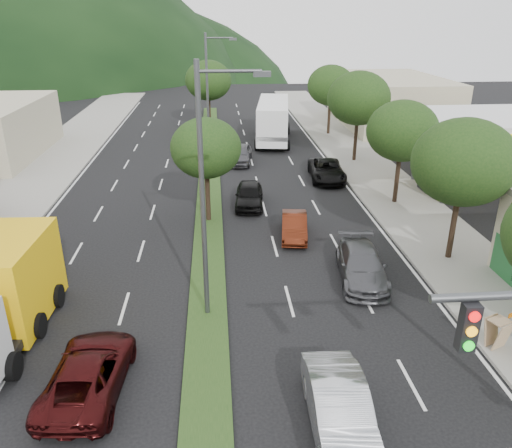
{
  "coord_description": "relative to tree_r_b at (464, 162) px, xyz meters",
  "views": [
    {
      "loc": [
        0.56,
        -9.52,
        11.4
      ],
      "look_at": [
        2.25,
        11.03,
        2.67
      ],
      "focal_mm": 35.0,
      "sensor_mm": 36.0,
      "label": 1
    }
  ],
  "objects": [
    {
      "name": "sidewalk_right",
      "position": [
        0.5,
        13.0,
        -4.96
      ],
      "size": [
        5.0,
        90.0,
        0.15
      ],
      "primitive_type": "cube",
      "color": "gray",
      "rests_on": "ground"
    },
    {
      "name": "sidewalk_left",
      "position": [
        -25.0,
        13.0,
        -4.96
      ],
      "size": [
        6.0,
        90.0,
        0.15
      ],
      "primitive_type": "cube",
      "color": "gray",
      "rests_on": "ground"
    },
    {
      "name": "median",
      "position": [
        -12.0,
        16.0,
        -4.98
      ],
      "size": [
        1.6,
        56.0,
        0.12
      ],
      "primitive_type": "cube",
      "color": "#1A3513",
      "rests_on": "ground"
    },
    {
      "name": "gas_canopy",
      "position": [
        7.0,
        10.0,
        -0.39
      ],
      "size": [
        12.2,
        8.2,
        5.25
      ],
      "color": "silver",
      "rests_on": "ground"
    },
    {
      "name": "bldg_right_far",
      "position": [
        7.5,
        32.0,
        -2.44
      ],
      "size": [
        10.0,
        16.0,
        5.2
      ],
      "primitive_type": "cube",
      "color": "#C2B69A",
      "rests_on": "ground"
    },
    {
      "name": "tree_r_b",
      "position": [
        0.0,
        0.0,
        0.0
      ],
      "size": [
        4.8,
        4.8,
        6.94
      ],
      "color": "black",
      "rests_on": "sidewalk_right"
    },
    {
      "name": "tree_r_c",
      "position": [
        0.0,
        8.0,
        -0.29
      ],
      "size": [
        4.4,
        4.4,
        6.48
      ],
      "color": "black",
      "rests_on": "sidewalk_right"
    },
    {
      "name": "tree_r_d",
      "position": [
        0.0,
        18.0,
        0.14
      ],
      "size": [
        5.0,
        5.0,
        7.17
      ],
      "color": "black",
      "rests_on": "sidewalk_right"
    },
    {
      "name": "tree_r_e",
      "position": [
        0.0,
        28.0,
        -0.14
      ],
      "size": [
        4.6,
        4.6,
        6.71
      ],
      "color": "black",
      "rests_on": "sidewalk_right"
    },
    {
      "name": "tree_med_near",
      "position": [
        -12.0,
        6.0,
        -0.61
      ],
      "size": [
        4.0,
        4.0,
        6.02
      ],
      "color": "black",
      "rests_on": "median"
    },
    {
      "name": "tree_med_far",
      "position": [
        -12.0,
        32.0,
        -0.03
      ],
      "size": [
        4.8,
        4.8,
        6.94
      ],
      "color": "black",
      "rests_on": "median"
    },
    {
      "name": "streetlight_near",
      "position": [
        -11.79,
        -4.0,
        0.55
      ],
      "size": [
        2.6,
        0.25,
        10.0
      ],
      "color": "#47494C",
      "rests_on": "ground"
    },
    {
      "name": "streetlight_mid",
      "position": [
        -11.79,
        21.0,
        0.55
      ],
      "size": [
        2.6,
        0.25,
        10.0
      ],
      "color": "#47494C",
      "rests_on": "ground"
    },
    {
      "name": "sedan_silver",
      "position": [
        -8.1,
        -10.52,
        -4.26
      ],
      "size": [
        1.75,
        4.74,
        1.55
      ],
      "primitive_type": "imported",
      "rotation": [
        0.0,
        0.0,
        -0.02
      ],
      "color": "#B1B4B9",
      "rests_on": "ground"
    },
    {
      "name": "suv_maroon",
      "position": [
        -15.78,
        -8.16,
        -4.35
      ],
      "size": [
        2.65,
        5.11,
        1.38
      ],
      "primitive_type": "imported",
      "rotation": [
        0.0,
        0.0,
        3.07
      ],
      "color": "black",
      "rests_on": "ground"
    },
    {
      "name": "car_queue_a",
      "position": [
        -9.42,
        8.36,
        -4.3
      ],
      "size": [
        2.1,
        4.44,
        1.47
      ],
      "primitive_type": "imported",
      "rotation": [
        0.0,
        0.0,
        -0.09
      ],
      "color": "black",
      "rests_on": "ground"
    },
    {
      "name": "car_queue_b",
      "position": [
        -4.93,
        -1.64,
        -4.31
      ],
      "size": [
        2.64,
        5.2,
        1.45
      ],
      "primitive_type": "imported",
      "rotation": [
        0.0,
        0.0,
        -0.13
      ],
      "color": "#4B4B50",
      "rests_on": "ground"
    },
    {
      "name": "car_queue_c",
      "position": [
        -7.29,
        3.36,
        -4.4
      ],
      "size": [
        1.85,
        4.0,
        1.27
      ],
      "primitive_type": "imported",
      "rotation": [
        0.0,
        0.0,
        -0.14
      ],
      "color": "#4C1A0C",
      "rests_on": "ground"
    },
    {
      "name": "car_queue_d",
      "position": [
        -3.33,
        13.36,
        -4.32
      ],
      "size": [
        2.75,
        5.32,
        1.43
      ],
      "primitive_type": "imported",
      "rotation": [
        0.0,
        0.0,
        -0.07
      ],
      "color": "black",
      "rests_on": "ground"
    },
    {
      "name": "car_queue_e",
      "position": [
        -9.47,
        18.36,
        -4.28
      ],
      "size": [
        2.37,
        4.64,
        1.51
      ],
      "primitive_type": "imported",
      "rotation": [
        0.0,
        0.0,
        -0.14
      ],
      "color": "#46464A",
      "rests_on": "ground"
    },
    {
      "name": "box_truck",
      "position": [
        -19.59,
        -4.62,
        -3.37
      ],
      "size": [
        3.06,
        7.27,
        3.53
      ],
      "rotation": [
        0.0,
        0.0,
        3.1
      ],
      "color": "silver",
      "rests_on": "ground"
    },
    {
      "name": "motorhome",
      "position": [
        -5.91,
        25.76,
        -3.02
      ],
      "size": [
        4.26,
        10.16,
        3.78
      ],
      "rotation": [
        0.0,
        0.0,
        -0.14
      ],
      "color": "white",
      "rests_on": "ground"
    },
    {
      "name": "a_frame_sign",
      "position": [
        -1.5,
        -7.22,
        -4.21
      ],
      "size": [
        0.93,
        0.98,
        1.54
      ],
      "rotation": [
        0.0,
        0.0,
        0.39
      ],
      "color": "tan",
      "rests_on": "sidewalk_right"
    }
  ]
}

